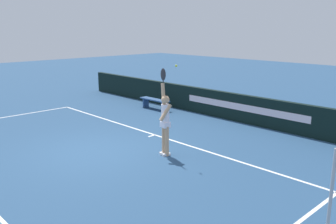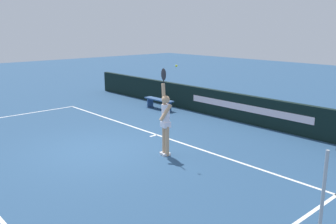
# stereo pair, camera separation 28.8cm
# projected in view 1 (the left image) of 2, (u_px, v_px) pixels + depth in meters

# --- Properties ---
(ground_plane) EXTENTS (60.00, 60.00, 0.00)m
(ground_plane) POSITION_uv_depth(u_px,v_px,m) (95.00, 151.00, 10.62)
(ground_plane) COLOR navy
(court_lines) EXTENTS (12.23, 5.88, 0.00)m
(court_lines) POSITION_uv_depth(u_px,v_px,m) (80.00, 155.00, 10.28)
(court_lines) COLOR white
(court_lines) RESTS_ON ground
(back_wall) EXTENTS (17.53, 0.22, 1.07)m
(back_wall) POSITION_uv_depth(u_px,v_px,m) (221.00, 104.00, 14.50)
(back_wall) COLOR black
(back_wall) RESTS_ON ground
(tennis_player) EXTENTS (0.46, 0.42, 2.49)m
(tennis_player) POSITION_uv_depth(u_px,v_px,m) (165.00, 120.00, 10.08)
(tennis_player) COLOR tan
(tennis_player) RESTS_ON ground
(tennis_ball) EXTENTS (0.06, 0.06, 0.06)m
(tennis_ball) POSITION_uv_depth(u_px,v_px,m) (176.00, 66.00, 9.56)
(tennis_ball) COLOR #C7D836
(courtside_bench_near) EXTENTS (1.61, 0.39, 0.46)m
(courtside_bench_near) POSITION_uv_depth(u_px,v_px,m) (155.00, 101.00, 16.01)
(courtside_bench_near) COLOR #335688
(courtside_bench_near) RESTS_ON ground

